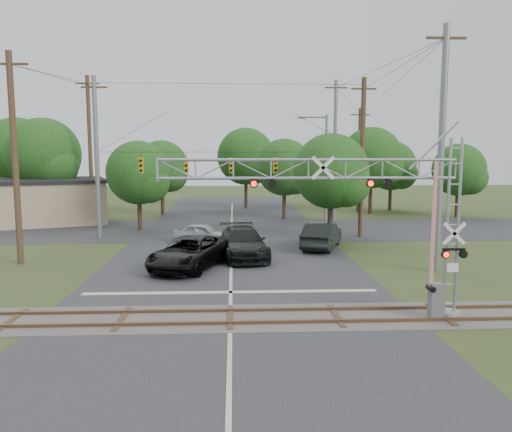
{
  "coord_description": "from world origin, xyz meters",
  "views": [
    {
      "loc": [
        0.14,
        -15.97,
        6.11
      ],
      "look_at": [
        1.21,
        7.5,
        3.17
      ],
      "focal_mm": 35.0,
      "sensor_mm": 36.0,
      "label": 1
    }
  ],
  "objects_px": {
    "pickup_black": "(190,253)",
    "sedan_silver": "(203,233)",
    "traffic_signal_span": "(244,160)",
    "car_dark": "(243,243)",
    "streetlight": "(324,165)",
    "crossing_gantry": "(366,207)",
    "commercial_building": "(5,202)"
  },
  "relations": [
    {
      "from": "streetlight",
      "to": "pickup_black",
      "type": "bearing_deg",
      "value": -124.69
    },
    {
      "from": "pickup_black",
      "to": "sedan_silver",
      "type": "bearing_deg",
      "value": 108.83
    },
    {
      "from": "car_dark",
      "to": "sedan_silver",
      "type": "xyz_separation_m",
      "value": [
        -2.63,
        4.98,
        -0.2
      ]
    },
    {
      "from": "streetlight",
      "to": "traffic_signal_span",
      "type": "bearing_deg",
      "value": -146.27
    },
    {
      "from": "crossing_gantry",
      "to": "streetlight",
      "type": "distance_m",
      "value": 22.9
    },
    {
      "from": "pickup_black",
      "to": "streetlight",
      "type": "bearing_deg",
      "value": 76.12
    },
    {
      "from": "sedan_silver",
      "to": "pickup_black",
      "type": "bearing_deg",
      "value": -167.04
    },
    {
      "from": "traffic_signal_span",
      "to": "sedan_silver",
      "type": "xyz_separation_m",
      "value": [
        -2.88,
        -2.0,
        -5.0
      ]
    },
    {
      "from": "crossing_gantry",
      "to": "streetlight",
      "type": "xyz_separation_m",
      "value": [
        2.58,
        22.73,
        0.96
      ]
    },
    {
      "from": "traffic_signal_span",
      "to": "commercial_building",
      "type": "height_order",
      "value": "traffic_signal_span"
    },
    {
      "from": "car_dark",
      "to": "sedan_silver",
      "type": "bearing_deg",
      "value": 110.34
    },
    {
      "from": "car_dark",
      "to": "commercial_building",
      "type": "relative_size",
      "value": 0.33
    },
    {
      "from": "crossing_gantry",
      "to": "car_dark",
      "type": "bearing_deg",
      "value": 110.34
    },
    {
      "from": "pickup_black",
      "to": "sedan_silver",
      "type": "height_order",
      "value": "pickup_black"
    },
    {
      "from": "pickup_black",
      "to": "car_dark",
      "type": "distance_m",
      "value": 3.93
    },
    {
      "from": "pickup_black",
      "to": "sedan_silver",
      "type": "xyz_separation_m",
      "value": [
        0.26,
        7.63,
        -0.16
      ]
    },
    {
      "from": "streetlight",
      "to": "car_dark",
      "type": "bearing_deg",
      "value": -120.91
    },
    {
      "from": "sedan_silver",
      "to": "commercial_building",
      "type": "xyz_separation_m",
      "value": [
        -17.73,
        9.99,
        1.27
      ]
    },
    {
      "from": "pickup_black",
      "to": "streetlight",
      "type": "relative_size",
      "value": 0.65
    },
    {
      "from": "crossing_gantry",
      "to": "streetlight",
      "type": "height_order",
      "value": "streetlight"
    },
    {
      "from": "streetlight",
      "to": "sedan_silver",
      "type": "bearing_deg",
      "value": -145.92
    },
    {
      "from": "traffic_signal_span",
      "to": "streetlight",
      "type": "distance_m",
      "value": 7.9
    },
    {
      "from": "traffic_signal_span",
      "to": "commercial_building",
      "type": "xyz_separation_m",
      "value": [
        -20.61,
        7.99,
        -3.72
      ]
    },
    {
      "from": "traffic_signal_span",
      "to": "car_dark",
      "type": "bearing_deg",
      "value": -91.99
    },
    {
      "from": "traffic_signal_span",
      "to": "pickup_black",
      "type": "bearing_deg",
      "value": -108.06
    },
    {
      "from": "car_dark",
      "to": "commercial_building",
      "type": "xyz_separation_m",
      "value": [
        -20.36,
        14.97,
        1.07
      ]
    },
    {
      "from": "traffic_signal_span",
      "to": "pickup_black",
      "type": "distance_m",
      "value": 11.23
    },
    {
      "from": "car_dark",
      "to": "crossing_gantry",
      "type": "bearing_deg",
      "value": -77.21
    },
    {
      "from": "car_dark",
      "to": "sedan_silver",
      "type": "relative_size",
      "value": 1.53
    },
    {
      "from": "sedan_silver",
      "to": "car_dark",
      "type": "bearing_deg",
      "value": -137.17
    },
    {
      "from": "pickup_black",
      "to": "streetlight",
      "type": "height_order",
      "value": "streetlight"
    },
    {
      "from": "sedan_silver",
      "to": "streetlight",
      "type": "bearing_deg",
      "value": -40.98
    }
  ]
}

